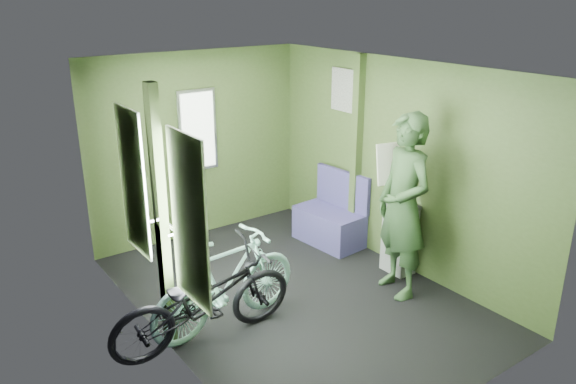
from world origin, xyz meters
The scene contains 6 objects.
room centered at (-0.04, 0.04, 1.44)m, with size 4.00×4.02×2.31m.
bicycle_black centered at (-1.12, -0.22, 0.00)m, with size 0.59×1.70×0.89m, color black.
bicycle_mint centered at (-0.83, -0.09, 0.00)m, with size 0.44×1.55×0.93m, color #8BCCBC.
passenger centered at (0.94, -0.55, 0.94)m, with size 0.58×0.76×1.88m.
waste_box centered at (1.26, -0.24, 0.40)m, with size 0.23×0.33×0.80m, color gray.
bench_seat centered at (1.14, 0.79, 0.26)m, with size 0.54×0.88×0.89m.
Camera 1 is at (-3.01, -4.06, 2.94)m, focal length 35.00 mm.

